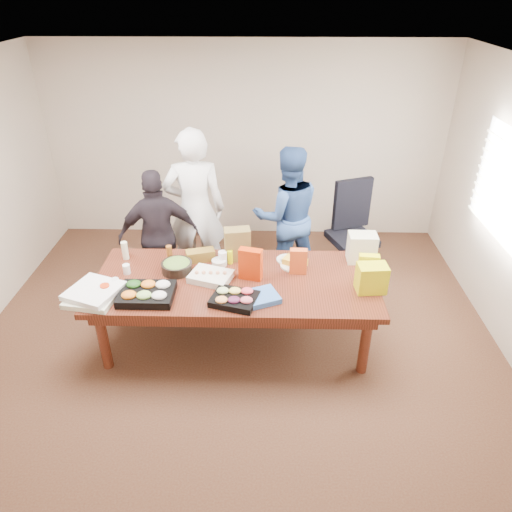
{
  "coord_description": "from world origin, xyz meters",
  "views": [
    {
      "loc": [
        0.3,
        -3.9,
        3.33
      ],
      "look_at": [
        0.2,
        0.1,
        0.97
      ],
      "focal_mm": 33.14,
      "sensor_mm": 36.0,
      "label": 1
    }
  ],
  "objects_px": {
    "office_chair": "(352,235)",
    "salad_bowl": "(177,267)",
    "conference_table": "(236,310)",
    "person_center": "(195,210)",
    "sheet_cake": "(211,277)",
    "person_right": "(287,216)"
  },
  "relations": [
    {
      "from": "office_chair",
      "to": "salad_bowl",
      "type": "distance_m",
      "value": 2.29
    },
    {
      "from": "conference_table",
      "to": "person_center",
      "type": "relative_size",
      "value": 1.43
    },
    {
      "from": "sheet_cake",
      "to": "conference_table",
      "type": "bearing_deg",
      "value": 18.52
    },
    {
      "from": "person_right",
      "to": "conference_table",
      "type": "bearing_deg",
      "value": 55.52
    },
    {
      "from": "person_center",
      "to": "salad_bowl",
      "type": "bearing_deg",
      "value": 78.46
    },
    {
      "from": "sheet_cake",
      "to": "salad_bowl",
      "type": "relative_size",
      "value": 1.26
    },
    {
      "from": "office_chair",
      "to": "person_right",
      "type": "height_order",
      "value": "person_right"
    },
    {
      "from": "salad_bowl",
      "to": "conference_table",
      "type": "bearing_deg",
      "value": -13.41
    },
    {
      "from": "person_center",
      "to": "person_right",
      "type": "height_order",
      "value": "person_center"
    },
    {
      "from": "office_chair",
      "to": "sheet_cake",
      "type": "distance_m",
      "value": 2.07
    },
    {
      "from": "conference_table",
      "to": "office_chair",
      "type": "distance_m",
      "value": 1.89
    },
    {
      "from": "office_chair",
      "to": "salad_bowl",
      "type": "xyz_separation_m",
      "value": [
        -1.97,
        -1.14,
        0.21
      ]
    },
    {
      "from": "conference_table",
      "to": "sheet_cake",
      "type": "bearing_deg",
      "value": -179.91
    },
    {
      "from": "person_right",
      "to": "salad_bowl",
      "type": "xyz_separation_m",
      "value": [
        -1.15,
        -1.1,
        -0.06
      ]
    },
    {
      "from": "conference_table",
      "to": "person_center",
      "type": "bearing_deg",
      "value": 115.62
    },
    {
      "from": "conference_table",
      "to": "person_right",
      "type": "distance_m",
      "value": 1.44
    },
    {
      "from": "office_chair",
      "to": "person_center",
      "type": "relative_size",
      "value": 0.6
    },
    {
      "from": "sheet_cake",
      "to": "salad_bowl",
      "type": "xyz_separation_m",
      "value": [
        -0.36,
        0.14,
        0.02
      ]
    },
    {
      "from": "person_right",
      "to": "salad_bowl",
      "type": "relative_size",
      "value": 5.48
    },
    {
      "from": "conference_table",
      "to": "person_center",
      "type": "xyz_separation_m",
      "value": [
        -0.54,
        1.12,
        0.61
      ]
    },
    {
      "from": "person_center",
      "to": "office_chair",
      "type": "bearing_deg",
      "value": 177.36
    },
    {
      "from": "conference_table",
      "to": "person_center",
      "type": "distance_m",
      "value": 1.38
    }
  ]
}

